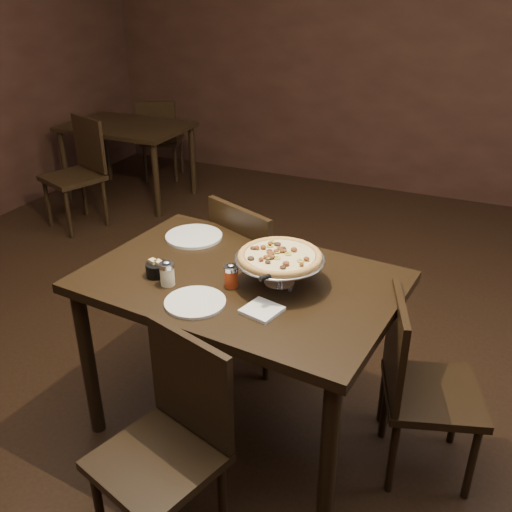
% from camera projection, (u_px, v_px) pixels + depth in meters
% --- Properties ---
extents(room, '(6.04, 7.04, 2.84)m').
position_uv_depth(room, '(242.00, 133.00, 2.21)').
color(room, black).
rests_on(room, ground).
extents(dining_table, '(1.38, 0.99, 0.81)m').
position_uv_depth(dining_table, '(241.00, 299.00, 2.45)').
color(dining_table, black).
rests_on(dining_table, ground).
extents(background_table, '(1.11, 0.74, 0.70)m').
position_uv_depth(background_table, '(127.00, 135.00, 5.25)').
color(background_table, black).
rests_on(background_table, ground).
extents(pizza_stand, '(0.37, 0.37, 0.15)m').
position_uv_depth(pizza_stand, '(280.00, 257.00, 2.30)').
color(pizza_stand, '#ACADB3').
rests_on(pizza_stand, dining_table).
extents(parmesan_shaker, '(0.06, 0.06, 0.11)m').
position_uv_depth(parmesan_shaker, '(167.00, 273.00, 2.32)').
color(parmesan_shaker, '#F4EBBE').
rests_on(parmesan_shaker, dining_table).
extents(pepper_flake_shaker, '(0.06, 0.06, 0.10)m').
position_uv_depth(pepper_flake_shaker, '(231.00, 276.00, 2.31)').
color(pepper_flake_shaker, maroon).
rests_on(pepper_flake_shaker, dining_table).
extents(packet_caddy, '(0.09, 0.09, 0.07)m').
position_uv_depth(packet_caddy, '(157.00, 269.00, 2.40)').
color(packet_caddy, black).
rests_on(packet_caddy, dining_table).
extents(napkin_stack, '(0.16, 0.16, 0.01)m').
position_uv_depth(napkin_stack, '(262.00, 310.00, 2.16)').
color(napkin_stack, silver).
rests_on(napkin_stack, dining_table).
extents(plate_left, '(0.27, 0.27, 0.01)m').
position_uv_depth(plate_left, '(194.00, 236.00, 2.75)').
color(plate_left, silver).
rests_on(plate_left, dining_table).
extents(plate_near, '(0.24, 0.24, 0.01)m').
position_uv_depth(plate_near, '(195.00, 302.00, 2.21)').
color(plate_near, silver).
rests_on(plate_near, dining_table).
extents(serving_spatula, '(0.16, 0.16, 0.02)m').
position_uv_depth(serving_spatula, '(273.00, 275.00, 2.17)').
color(serving_spatula, '#ACADB3').
rests_on(serving_spatula, pizza_stand).
extents(chair_far, '(0.58, 0.58, 0.94)m').
position_uv_depth(chair_far, '(258.00, 277.00, 3.02)').
color(chair_far, black).
rests_on(chair_far, ground).
extents(chair_near, '(0.50, 0.50, 0.85)m').
position_uv_depth(chair_near, '(170.00, 439.00, 2.04)').
color(chair_near, black).
rests_on(chair_near, ground).
extents(chair_side, '(0.49, 0.49, 0.83)m').
position_uv_depth(chair_side, '(418.00, 382.00, 2.34)').
color(chair_side, black).
rests_on(chair_side, ground).
extents(bg_chair_far, '(0.49, 0.49, 0.82)m').
position_uv_depth(bg_chair_far, '(160.00, 137.00, 5.78)').
color(bg_chair_far, black).
rests_on(bg_chair_far, ground).
extents(bg_chair_near, '(0.54, 0.54, 0.90)m').
position_uv_depth(bg_chair_near, '(79.00, 169.00, 4.71)').
color(bg_chair_near, black).
rests_on(bg_chair_near, ground).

